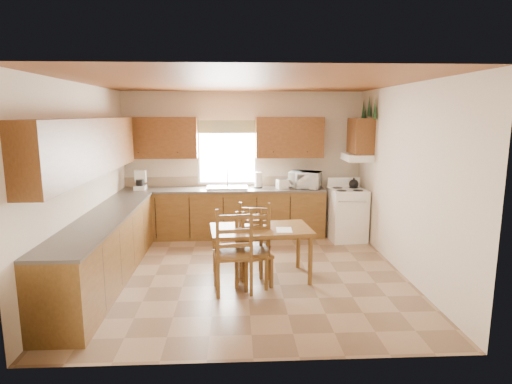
{
  "coord_description": "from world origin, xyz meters",
  "views": [
    {
      "loc": [
        -0.16,
        -5.9,
        2.28
      ],
      "look_at": [
        0.15,
        0.3,
        1.15
      ],
      "focal_mm": 30.0,
      "sensor_mm": 36.0,
      "label": 1
    }
  ],
  "objects_px": {
    "stove": "(347,215)",
    "chair_near_left": "(252,243)",
    "chair_near_right": "(233,249)",
    "chair_far_right": "(253,246)",
    "chair_far_left": "(254,250)",
    "microwave": "(305,180)",
    "dining_table": "(261,253)"
  },
  "relations": [
    {
      "from": "stove",
      "to": "chair_far_left",
      "type": "distance_m",
      "value": 2.74
    },
    {
      "from": "chair_near_left",
      "to": "microwave",
      "type": "bearing_deg",
      "value": -132.38
    },
    {
      "from": "chair_far_right",
      "to": "stove",
      "type": "bearing_deg",
      "value": 57.8
    },
    {
      "from": "chair_near_left",
      "to": "stove",
      "type": "bearing_deg",
      "value": -150.51
    },
    {
      "from": "microwave",
      "to": "chair_near_left",
      "type": "distance_m",
      "value": 2.37
    },
    {
      "from": "chair_far_left",
      "to": "chair_near_left",
      "type": "bearing_deg",
      "value": 71.88
    },
    {
      "from": "chair_near_right",
      "to": "microwave",
      "type": "bearing_deg",
      "value": -125.35
    },
    {
      "from": "chair_far_left",
      "to": "stove",
      "type": "bearing_deg",
      "value": 28.65
    },
    {
      "from": "chair_near_left",
      "to": "chair_far_right",
      "type": "distance_m",
      "value": 0.28
    },
    {
      "from": "microwave",
      "to": "chair_far_right",
      "type": "height_order",
      "value": "microwave"
    },
    {
      "from": "chair_far_right",
      "to": "dining_table",
      "type": "bearing_deg",
      "value": 70.13
    },
    {
      "from": "chair_near_left",
      "to": "chair_far_left",
      "type": "xyz_separation_m",
      "value": [
        0.01,
        -0.33,
        0.0
      ]
    },
    {
      "from": "microwave",
      "to": "dining_table",
      "type": "relative_size",
      "value": 0.38
    },
    {
      "from": "microwave",
      "to": "chair_far_right",
      "type": "relative_size",
      "value": 0.48
    },
    {
      "from": "chair_far_left",
      "to": "chair_far_right",
      "type": "height_order",
      "value": "chair_far_right"
    },
    {
      "from": "chair_near_left",
      "to": "chair_far_right",
      "type": "bearing_deg",
      "value": 76.11
    },
    {
      "from": "stove",
      "to": "chair_near_left",
      "type": "bearing_deg",
      "value": -139.98
    },
    {
      "from": "microwave",
      "to": "chair_near_left",
      "type": "xyz_separation_m",
      "value": [
        -1.08,
        -2.03,
        -0.58
      ]
    },
    {
      "from": "stove",
      "to": "chair_far_left",
      "type": "height_order",
      "value": "chair_far_left"
    },
    {
      "from": "stove",
      "to": "dining_table",
      "type": "xyz_separation_m",
      "value": [
        -1.69,
        -1.81,
        -0.1
      ]
    },
    {
      "from": "stove",
      "to": "chair_near_left",
      "type": "xyz_separation_m",
      "value": [
        -1.81,
        -1.74,
        0.03
      ]
    },
    {
      "from": "chair_near_right",
      "to": "chair_far_right",
      "type": "bearing_deg",
      "value": -148.35
    },
    {
      "from": "stove",
      "to": "chair_far_right",
      "type": "height_order",
      "value": "chair_far_right"
    },
    {
      "from": "dining_table",
      "to": "chair_far_right",
      "type": "distance_m",
      "value": 0.29
    },
    {
      "from": "dining_table",
      "to": "chair_near_left",
      "type": "bearing_deg",
      "value": 142.93
    },
    {
      "from": "chair_far_left",
      "to": "chair_far_right",
      "type": "xyz_separation_m",
      "value": [
        -0.01,
        0.05,
        0.04
      ]
    },
    {
      "from": "stove",
      "to": "microwave",
      "type": "distance_m",
      "value": 1.0
    },
    {
      "from": "microwave",
      "to": "chair_near_left",
      "type": "relative_size",
      "value": 0.53
    },
    {
      "from": "microwave",
      "to": "dining_table",
      "type": "xyz_separation_m",
      "value": [
        -0.96,
        -2.11,
        -0.71
      ]
    },
    {
      "from": "microwave",
      "to": "chair_far_left",
      "type": "xyz_separation_m",
      "value": [
        -1.07,
        -2.36,
        -0.58
      ]
    },
    {
      "from": "microwave",
      "to": "chair_near_left",
      "type": "height_order",
      "value": "microwave"
    },
    {
      "from": "microwave",
      "to": "chair_far_left",
      "type": "distance_m",
      "value": 2.65
    }
  ]
}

